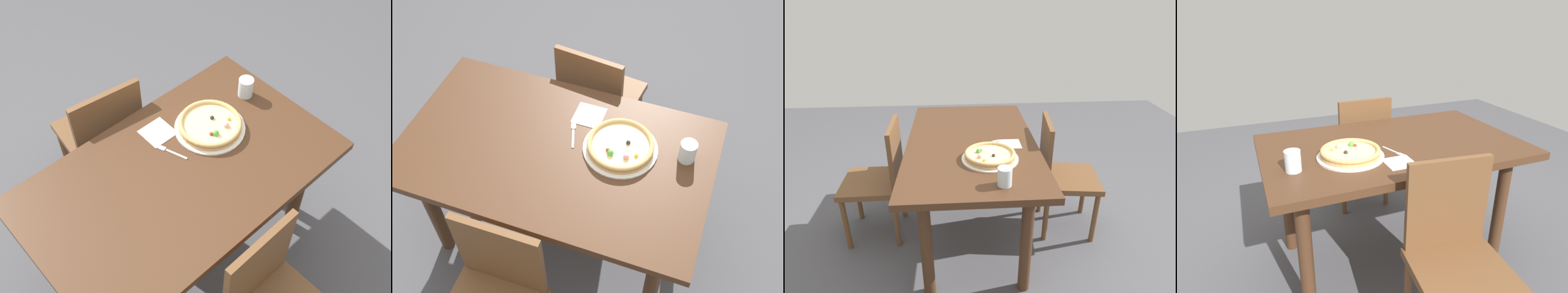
% 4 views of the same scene
% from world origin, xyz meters
% --- Properties ---
extents(ground_plane, '(6.00, 6.00, 0.00)m').
position_xyz_m(ground_plane, '(0.00, 0.00, 0.00)').
color(ground_plane, '#4C4C51').
extents(dining_table, '(1.41, 0.85, 0.74)m').
position_xyz_m(dining_table, '(0.00, 0.00, 0.64)').
color(dining_table, '#472B19').
rests_on(dining_table, ground).
extents(chair_near, '(0.41, 0.41, 0.86)m').
position_xyz_m(chair_near, '(-0.04, -0.64, 0.47)').
color(chair_near, brown).
rests_on(chair_near, ground).
extents(chair_far, '(0.44, 0.44, 0.86)m').
position_xyz_m(chair_far, '(-0.01, 0.64, 0.47)').
color(chair_far, brown).
rests_on(chair_far, ground).
extents(plate, '(0.34, 0.34, 0.01)m').
position_xyz_m(plate, '(0.27, 0.10, 0.75)').
color(plate, silver).
rests_on(plate, dining_table).
extents(pizza, '(0.30, 0.30, 0.05)m').
position_xyz_m(pizza, '(0.27, 0.10, 0.77)').
color(pizza, tan).
rests_on(pizza, plate).
extents(fork, '(0.07, 0.16, 0.00)m').
position_xyz_m(fork, '(0.04, 0.13, 0.75)').
color(fork, silver).
rests_on(fork, dining_table).
extents(drinking_glass, '(0.08, 0.08, 0.10)m').
position_xyz_m(drinking_glass, '(0.57, 0.15, 0.79)').
color(drinking_glass, silver).
rests_on(drinking_glass, dining_table).
extents(napkin, '(0.14, 0.14, 0.00)m').
position_xyz_m(napkin, '(0.07, 0.25, 0.75)').
color(napkin, white).
rests_on(napkin, dining_table).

